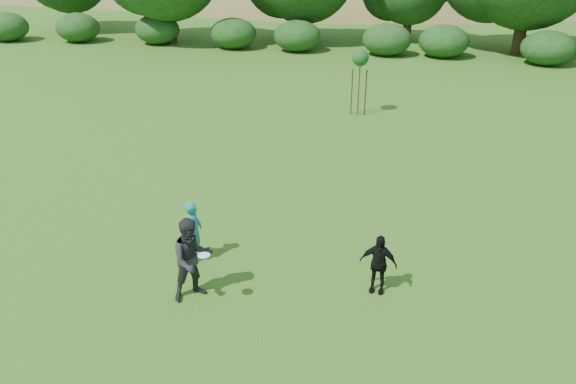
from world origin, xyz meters
name	(u,v)px	position (x,y,z in m)	size (l,w,h in m)	color
ground	(263,290)	(0.00, 0.00, 0.00)	(120.00, 120.00, 0.00)	#19470C
player_teal	(194,231)	(-1.97, 0.97, 0.80)	(0.58, 0.38, 1.60)	#197374
player_grey	(192,259)	(-1.46, -0.53, 0.99)	(0.96, 0.75, 1.98)	#232325
player_black	(378,264)	(2.58, 0.49, 0.73)	(0.86, 0.36, 1.46)	black
frisbee	(204,255)	(-1.05, -0.87, 1.36)	(0.27, 0.27, 0.05)	white
sapling	(360,60)	(1.04, 13.50, 2.42)	(0.70, 0.70, 2.85)	#362815
hillside	(375,76)	(-0.56, 68.45, -11.97)	(150.00, 72.00, 52.00)	olive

